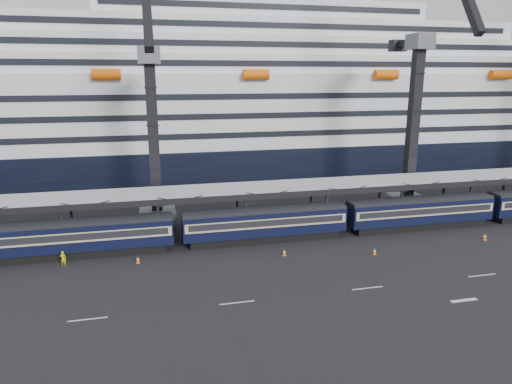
{
  "coord_description": "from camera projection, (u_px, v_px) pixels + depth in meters",
  "views": [
    {
      "loc": [
        -20.39,
        -38.49,
        18.65
      ],
      "look_at": [
        -9.09,
        10.0,
        5.91
      ],
      "focal_mm": 32.0,
      "sensor_mm": 36.0,
      "label": 1
    }
  ],
  "objects": [
    {
      "name": "lane_markings",
      "position": [
        474.0,
        283.0,
        42.28
      ],
      "size": [
        111.0,
        4.27,
        0.02
      ],
      "color": "beige",
      "rests_on": "ground"
    },
    {
      "name": "cruise_ship",
      "position": [
        254.0,
        110.0,
        85.52
      ],
      "size": [
        214.09,
        28.84,
        34.0
      ],
      "color": "black",
      "rests_on": "ground"
    },
    {
      "name": "canopy",
      "position": [
        319.0,
        185.0,
        57.33
      ],
      "size": [
        130.0,
        6.25,
        5.53
      ],
      "color": "#979A9F",
      "rests_on": "ground"
    },
    {
      "name": "traffic_cone_d",
      "position": [
        375.0,
        251.0,
        48.91
      ],
      "size": [
        0.37,
        0.37,
        0.74
      ],
      "color": "#F86007",
      "rests_on": "ground"
    },
    {
      "name": "ground",
      "position": [
        367.0,
        268.0,
        45.42
      ],
      "size": [
        260.0,
        260.0,
        0.0
      ],
      "primitive_type": "plane",
      "color": "black",
      "rests_on": "ground"
    },
    {
      "name": "traffic_cone_b",
      "position": [
        138.0,
        260.0,
        46.63
      ],
      "size": [
        0.39,
        0.39,
        0.77
      ],
      "color": "#F86007",
      "rests_on": "ground"
    },
    {
      "name": "worker",
      "position": [
        63.0,
        259.0,
        45.79
      ],
      "size": [
        0.65,
        0.5,
        1.6
      ],
      "primitive_type": "imported",
      "rotation": [
        0.0,
        0.0,
        2.93
      ],
      "color": "#D5CB0B",
      "rests_on": "ground"
    },
    {
      "name": "crane_dark_near",
      "position": [
        153.0,
        132.0,
        55.61
      ],
      "size": [
        4.5,
        17.75,
        35.08
      ],
      "color": "#53565B",
      "rests_on": "ground"
    },
    {
      "name": "crane_dark_mid",
      "position": [
        416.0,
        116.0,
        62.01
      ],
      "size": [
        4.5,
        18.24,
        39.64
      ],
      "color": "#53565B",
      "rests_on": "ground"
    },
    {
      "name": "traffic_cone_e",
      "position": [
        485.0,
        237.0,
        53.19
      ],
      "size": [
        0.43,
        0.43,
        0.86
      ],
      "color": "#F86007",
      "rests_on": "ground"
    },
    {
      "name": "train",
      "position": [
        293.0,
        221.0,
        53.29
      ],
      "size": [
        133.05,
        3.0,
        4.05
      ],
      "color": "black",
      "rests_on": "ground"
    },
    {
      "name": "traffic_cone_c",
      "position": [
        284.0,
        252.0,
        48.57
      ],
      "size": [
        0.39,
        0.39,
        0.77
      ],
      "color": "#F86007",
      "rests_on": "ground"
    }
  ]
}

